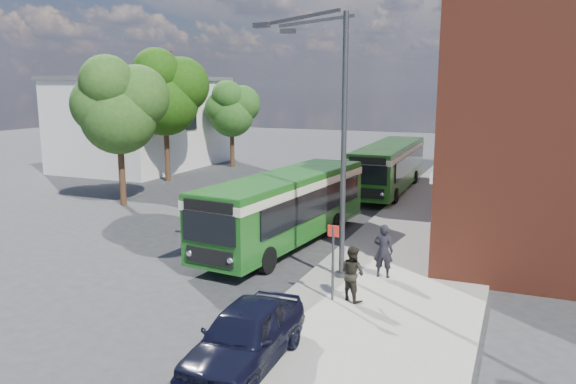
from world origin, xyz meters
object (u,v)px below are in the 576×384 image
at_px(bus_front, 286,203).
at_px(bus_rear, 389,163).
at_px(street_lamp, 333,143).
at_px(parked_car, 245,335).

distance_m(bus_front, bus_rear, 13.65).
bearing_deg(bus_front, street_lamp, -46.31).
relative_size(street_lamp, bus_front, 0.82).
distance_m(street_lamp, parked_car, 7.90).
bearing_deg(street_lamp, parked_car, -88.76).
distance_m(street_lamp, bus_rear, 17.22).
xyz_separation_m(bus_front, bus_rear, (1.29, 13.59, 0.00)).
bearing_deg(street_lamp, bus_front, 133.69).
bearing_deg(bus_rear, parked_car, -85.22).
xyz_separation_m(street_lamp, bus_rear, (-1.84, 16.87, -2.96)).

